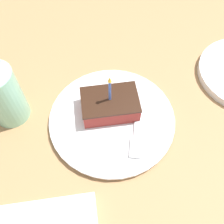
% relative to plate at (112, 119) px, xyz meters
% --- Properties ---
extents(ground_plane, '(2.40, 2.40, 0.04)m').
position_rel_plate_xyz_m(ground_plane, '(-0.03, -0.02, -0.03)').
color(ground_plane, '#9E754C').
rests_on(ground_plane, ground).
extents(plate, '(0.28, 0.28, 0.02)m').
position_rel_plate_xyz_m(plate, '(0.00, 0.00, 0.00)').
color(plate, silver).
rests_on(plate, ground_plane).
extents(cake_slice, '(0.08, 0.12, 0.11)m').
position_rel_plate_xyz_m(cake_slice, '(0.02, 0.00, 0.03)').
color(cake_slice, '#99332D').
rests_on(cake_slice, plate).
extents(fork, '(0.17, 0.06, 0.00)m').
position_rel_plate_xyz_m(fork, '(-0.03, -0.05, 0.01)').
color(fork, silver).
rests_on(fork, plate).
extents(bottle, '(0.08, 0.08, 0.19)m').
position_rel_plate_xyz_m(bottle, '(0.05, 0.22, 0.07)').
color(bottle, '#8CD1B2').
rests_on(bottle, ground_plane).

